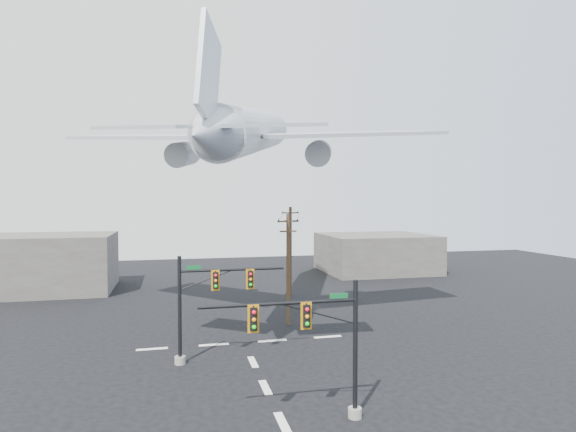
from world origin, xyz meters
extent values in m
plane|color=black|center=(0.00, 0.00, 0.00)|extent=(120.00, 120.00, 0.00)
cube|color=white|center=(0.00, 0.00, 0.01)|extent=(0.40, 2.00, 0.01)
cube|color=white|center=(0.00, 4.00, 0.01)|extent=(0.40, 2.00, 0.01)
cube|color=white|center=(0.00, 8.00, 0.01)|extent=(0.40, 2.00, 0.01)
cube|color=white|center=(-6.00, 12.00, 0.01)|extent=(2.00, 0.40, 0.01)
cube|color=white|center=(-2.00, 12.00, 0.01)|extent=(2.00, 0.40, 0.01)
cube|color=white|center=(2.00, 12.00, 0.01)|extent=(2.00, 0.40, 0.01)
cube|color=white|center=(6.00, 12.00, 0.01)|extent=(2.00, 0.40, 0.01)
cylinder|color=gray|center=(3.26, -0.30, 0.22)|extent=(0.62, 0.62, 0.44)
cylinder|color=black|center=(3.26, -0.30, 3.10)|extent=(0.21, 0.21, 6.19)
cylinder|color=black|center=(-0.19, -0.30, 5.31)|extent=(6.89, 0.14, 0.14)
cylinder|color=black|center=(1.54, -0.30, 4.78)|extent=(3.61, 0.07, 0.07)
cube|color=black|center=(0.96, -0.43, 4.75)|extent=(0.30, 0.27, 0.97)
cube|color=orange|center=(0.96, -0.41, 4.75)|extent=(0.49, 0.04, 1.19)
sphere|color=#F80D24|center=(0.96, -0.58, 5.06)|extent=(0.18, 0.18, 0.18)
sphere|color=orange|center=(0.96, -0.58, 4.75)|extent=(0.18, 0.18, 0.18)
sphere|color=#0CC714|center=(0.96, -0.58, 4.44)|extent=(0.18, 0.18, 0.18)
cube|color=black|center=(-1.34, -0.43, 4.75)|extent=(0.30, 0.27, 0.97)
cube|color=orange|center=(-1.34, -0.41, 4.75)|extent=(0.49, 0.04, 1.19)
sphere|color=#F80D24|center=(-1.34, -0.58, 5.06)|extent=(0.18, 0.18, 0.18)
sphere|color=orange|center=(-1.34, -0.58, 4.75)|extent=(0.18, 0.18, 0.18)
sphere|color=#0CC714|center=(-1.34, -0.58, 4.44)|extent=(0.18, 0.18, 0.18)
cube|color=#0B5324|center=(2.46, -0.35, 5.53)|extent=(0.84, 0.04, 0.23)
cylinder|color=gray|center=(-4.26, 8.67, 0.23)|extent=(0.64, 0.64, 0.46)
cylinder|color=black|center=(-4.26, 8.67, 3.21)|extent=(0.22, 0.22, 6.42)
cylinder|color=black|center=(-1.11, 8.67, 5.50)|extent=(6.28, 0.15, 0.15)
cylinder|color=black|center=(-2.68, 8.67, 4.95)|extent=(3.33, 0.07, 0.07)
cube|color=black|center=(-2.16, 8.54, 4.92)|extent=(0.31, 0.28, 1.01)
cube|color=orange|center=(-2.16, 8.55, 4.92)|extent=(0.50, 0.04, 1.24)
sphere|color=#F80D24|center=(-2.16, 8.38, 5.25)|extent=(0.18, 0.18, 0.18)
sphere|color=orange|center=(-2.16, 8.38, 4.92)|extent=(0.18, 0.18, 0.18)
sphere|color=#0CC714|center=(-2.16, 8.38, 4.60)|extent=(0.18, 0.18, 0.18)
cube|color=black|center=(-0.07, 8.54, 4.92)|extent=(0.31, 0.28, 1.01)
cube|color=orange|center=(-0.07, 8.55, 4.92)|extent=(0.50, 0.04, 1.24)
sphere|color=#F80D24|center=(-0.07, 8.38, 5.25)|extent=(0.18, 0.18, 0.18)
sphere|color=orange|center=(-0.07, 8.38, 4.92)|extent=(0.18, 0.18, 0.18)
sphere|color=#0CC714|center=(-0.07, 8.38, 4.60)|extent=(0.18, 0.18, 0.18)
cube|color=#0B5324|center=(-3.43, 8.62, 5.73)|extent=(0.87, 0.04, 0.24)
cylinder|color=#4D3621|center=(4.01, 15.76, 4.32)|extent=(0.29, 0.29, 8.64)
cube|color=#4D3621|center=(4.01, 15.76, 8.06)|extent=(1.73, 0.31, 0.12)
cube|color=#4D3621|center=(4.01, 15.76, 7.29)|extent=(1.35, 0.27, 0.12)
cylinder|color=black|center=(3.25, 15.68, 8.16)|extent=(0.10, 0.10, 0.12)
cylinder|color=black|center=(4.01, 15.76, 8.16)|extent=(0.10, 0.10, 0.12)
cylinder|color=black|center=(4.78, 15.85, 8.16)|extent=(0.10, 0.10, 0.12)
cylinder|color=#4D3621|center=(6.88, 26.83, 4.50)|extent=(0.30, 0.30, 8.99)
cube|color=#4D3621|center=(6.88, 26.83, 8.39)|extent=(1.82, 0.41, 0.12)
cube|color=#4D3621|center=(6.88, 26.83, 7.58)|extent=(1.42, 0.34, 0.12)
cylinder|color=black|center=(6.08, 26.70, 8.49)|extent=(0.10, 0.10, 0.12)
cylinder|color=black|center=(6.88, 26.83, 8.49)|extent=(0.10, 0.10, 0.12)
cylinder|color=black|center=(7.68, 26.96, 8.49)|extent=(0.10, 0.10, 0.12)
cylinder|color=black|center=(4.66, 21.30, 8.17)|extent=(2.86, 11.08, 0.03)
cylinder|color=black|center=(6.24, 21.30, 8.17)|extent=(2.94, 11.08, 0.03)
cylinder|color=#AAB0B6|center=(1.64, 19.09, 15.36)|extent=(10.91, 22.77, 7.00)
cone|color=#AAB0B6|center=(6.13, 31.96, 17.47)|extent=(5.20, 6.38, 4.31)
cone|color=#AAB0B6|center=(-2.85, 6.21, 13.25)|extent=(4.84, 6.21, 3.95)
cube|color=#AAB0B6|center=(-6.41, 20.31, 14.79)|extent=(13.94, 13.75, 1.05)
cube|color=#AAB0B6|center=(8.71, 15.03, 14.79)|extent=(14.99, 6.46, 1.05)
cylinder|color=#AAB0B6|center=(-3.76, 20.60, 13.49)|extent=(3.17, 4.30, 2.54)
cylinder|color=#AAB0B6|center=(6.82, 16.92, 13.49)|extent=(3.17, 4.30, 2.54)
cube|color=#AAB0B6|center=(-2.61, 6.90, 16.76)|extent=(1.91, 4.82, 6.38)
cube|color=#AAB0B6|center=(-6.05, 7.91, 13.79)|extent=(6.02, 5.19, 0.58)
cube|color=#AAB0B6|center=(0.72, 5.55, 13.79)|extent=(5.77, 2.87, 0.58)
cube|color=#625E57|center=(-20.00, 35.00, 3.00)|extent=(18.00, 10.00, 6.00)
cube|color=#625E57|center=(22.00, 40.00, 2.50)|extent=(14.00, 12.00, 5.00)
camera|label=1|loc=(-4.54, -20.18, 9.76)|focal=30.00mm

